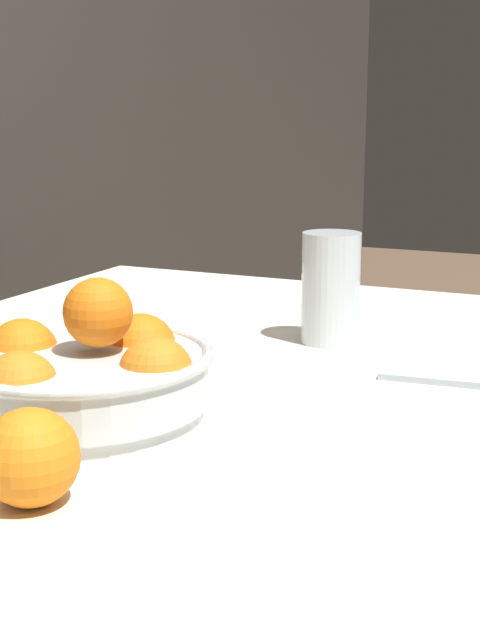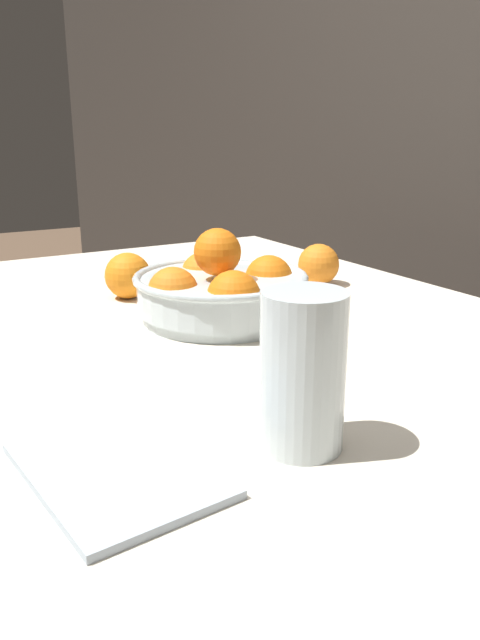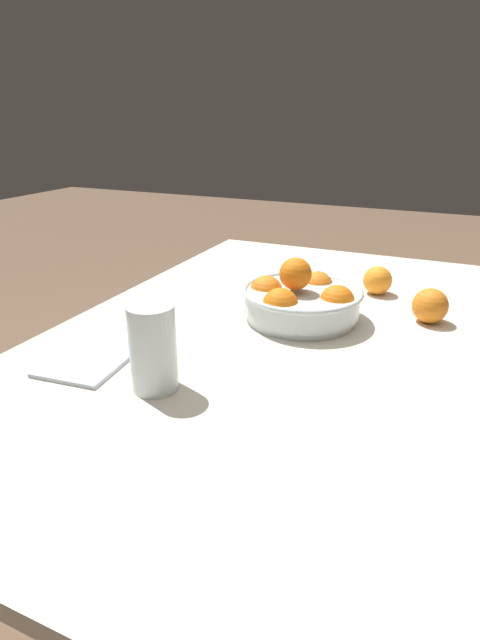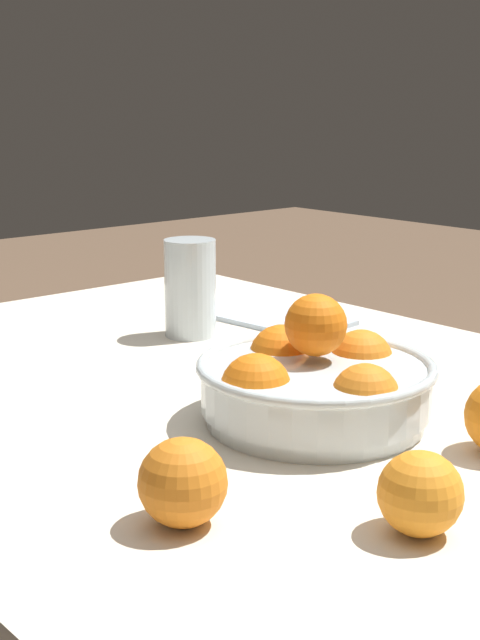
# 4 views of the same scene
# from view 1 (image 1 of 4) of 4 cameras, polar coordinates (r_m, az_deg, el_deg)

# --- Properties ---
(dining_table) EXTENTS (1.45, 0.94, 0.76)m
(dining_table) POSITION_cam_1_polar(r_m,az_deg,el_deg) (1.03, -6.51, -8.63)
(dining_table) COLOR beige
(dining_table) RESTS_ON ground_plane
(fruit_bowl) EXTENTS (0.27, 0.27, 0.15)m
(fruit_bowl) POSITION_cam_1_polar(r_m,az_deg,el_deg) (0.93, -9.92, -3.40)
(fruit_bowl) COLOR silver
(fruit_bowl) RESTS_ON dining_table
(juice_glass) EXTENTS (0.08, 0.08, 0.15)m
(juice_glass) POSITION_cam_1_polar(r_m,az_deg,el_deg) (1.22, 5.83, 1.78)
(juice_glass) COLOR #F4A314
(juice_glass) RESTS_ON dining_table
(orange_loose_aside) EXTENTS (0.08, 0.08, 0.08)m
(orange_loose_aside) POSITION_cam_1_polar(r_m,az_deg,el_deg) (0.74, -13.27, -8.55)
(orange_loose_aside) COLOR orange
(orange_loose_aside) RESTS_ON dining_table
(napkin) EXTENTS (0.21, 0.16, 0.01)m
(napkin) POSITION_cam_1_polar(r_m,az_deg,el_deg) (1.16, 13.08, -2.54)
(napkin) COLOR silver
(napkin) RESTS_ON dining_table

